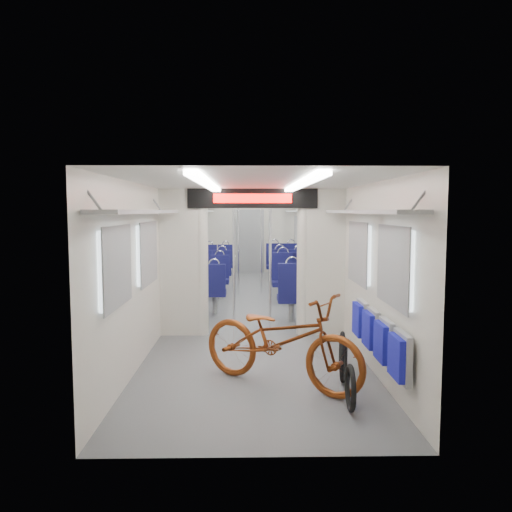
# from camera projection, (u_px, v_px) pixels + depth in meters

# --- Properties ---
(carriage) EXTENTS (12.00, 12.02, 2.31)m
(carriage) POSITION_uv_depth(u_px,v_px,m) (251.00, 235.00, 9.55)
(carriage) COLOR #515456
(carriage) RESTS_ON ground
(bicycle) EXTENTS (2.06, 1.72, 1.06)m
(bicycle) POSITION_uv_depth(u_px,v_px,m) (281.00, 340.00, 5.55)
(bicycle) COLOR brown
(bicycle) RESTS_ON ground
(flip_bench) EXTENTS (0.12, 2.07, 0.47)m
(flip_bench) POSITION_uv_depth(u_px,v_px,m) (377.00, 335.00, 5.53)
(flip_bench) COLOR gray
(flip_bench) RESTS_ON carriage
(bike_hoop_a) EXTENTS (0.07, 0.47, 0.47)m
(bike_hoop_a) POSITION_uv_depth(u_px,v_px,m) (350.00, 390.00, 4.87)
(bike_hoop_a) COLOR black
(bike_hoop_a) RESTS_ON ground
(bike_hoop_b) EXTENTS (0.19, 0.51, 0.52)m
(bike_hoop_b) POSITION_uv_depth(u_px,v_px,m) (344.00, 362.00, 5.71)
(bike_hoop_b) COLOR black
(bike_hoop_b) RESTS_ON ground
(bike_hoop_c) EXTENTS (0.17, 0.46, 0.46)m
(bike_hoop_c) POSITION_uv_depth(u_px,v_px,m) (342.00, 352.00, 6.21)
(bike_hoop_c) COLOR black
(bike_hoop_c) RESTS_ON ground
(seat_bay_near_left) EXTENTS (0.89, 2.00, 1.08)m
(seat_bay_near_left) POSITION_uv_depth(u_px,v_px,m) (206.00, 280.00, 10.28)
(seat_bay_near_left) COLOR #0E0E3F
(seat_bay_near_left) RESTS_ON ground
(seat_bay_near_right) EXTENTS (0.96, 2.32, 1.18)m
(seat_bay_near_right) POSITION_uv_depth(u_px,v_px,m) (299.00, 282.00, 9.78)
(seat_bay_near_right) COLOR #0E0E3F
(seat_bay_near_right) RESTS_ON ground
(seat_bay_far_left) EXTENTS (0.91, 2.09, 1.11)m
(seat_bay_far_left) POSITION_uv_depth(u_px,v_px,m) (215.00, 264.00, 13.34)
(seat_bay_far_left) COLOR #0E0E3F
(seat_bay_far_left) RESTS_ON ground
(seat_bay_far_right) EXTENTS (0.96, 2.29, 1.17)m
(seat_bay_far_right) POSITION_uv_depth(u_px,v_px,m) (286.00, 264.00, 13.02)
(seat_bay_far_right) COLOR #0E0E3F
(seat_bay_far_right) RESTS_ON ground
(stanchion_near_left) EXTENTS (0.05, 0.05, 2.30)m
(stanchion_near_left) POSITION_uv_depth(u_px,v_px,m) (234.00, 259.00, 8.42)
(stanchion_near_left) COLOR silver
(stanchion_near_left) RESTS_ON ground
(stanchion_near_right) EXTENTS (0.05, 0.05, 2.30)m
(stanchion_near_right) POSITION_uv_depth(u_px,v_px,m) (270.00, 260.00, 8.23)
(stanchion_near_right) COLOR silver
(stanchion_near_right) RESTS_ON ground
(stanchion_far_left) EXTENTS (0.04, 0.04, 2.30)m
(stanchion_far_left) POSITION_uv_depth(u_px,v_px,m) (238.00, 246.00, 11.51)
(stanchion_far_left) COLOR silver
(stanchion_far_left) RESTS_ON ground
(stanchion_far_right) EXTENTS (0.04, 0.04, 2.30)m
(stanchion_far_right) POSITION_uv_depth(u_px,v_px,m) (261.00, 245.00, 11.81)
(stanchion_far_right) COLOR silver
(stanchion_far_right) RESTS_ON ground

